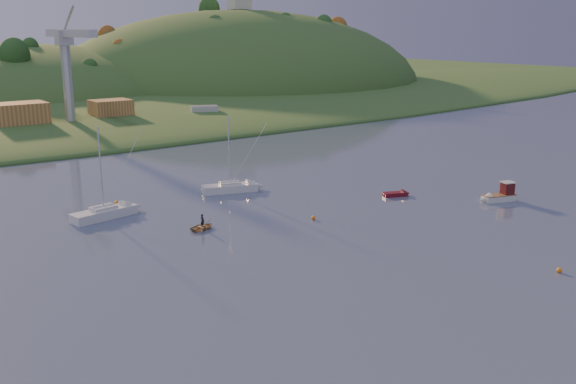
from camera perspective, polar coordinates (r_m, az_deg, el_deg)
ground at (r=55.49m, az=22.81°, el=-11.30°), size 500.00×500.00×0.00m
shore_slope at (r=195.74m, az=-23.40°, el=6.46°), size 640.00×150.00×7.00m
hill_center at (r=241.58m, az=-23.65°, el=7.72°), size 140.00×120.00×36.00m
hill_right at (r=260.79m, az=-4.20°, el=9.28°), size 150.00×130.00×60.00m
hilltop_house at (r=259.99m, az=-4.34°, el=16.63°), size 9.00×7.00×6.45m
wharf at (r=155.89m, az=-17.87°, el=5.65°), size 42.00×16.00×2.40m
shed_west at (r=152.77m, az=-22.72°, el=6.43°), size 11.00×8.00×4.80m
shed_east at (r=160.04m, az=-15.48°, el=7.19°), size 9.00×7.00×4.00m
dock_crane at (r=150.10m, az=-18.98°, el=11.40°), size 3.20×28.00×20.30m
fishing_boat at (r=92.02m, az=18.06°, el=-0.32°), size 5.70×3.22×3.47m
sailboat_near at (r=82.97m, az=-16.05°, el=-1.75°), size 8.56×3.88×11.45m
sailboat_far at (r=92.94m, az=-5.20°, el=0.45°), size 8.21×4.65×10.92m
canoe at (r=76.12m, az=-7.60°, el=-3.08°), size 3.40×2.68×0.64m
paddler at (r=75.98m, az=-7.61°, el=-2.73°), size 0.48×0.65×1.62m
red_tender at (r=91.84m, az=9.94°, el=-0.16°), size 4.15×2.71×1.34m
work_vessel at (r=164.30m, az=-7.44°, el=6.72°), size 16.58×10.66×4.02m
buoy_0 at (r=67.77m, az=22.98°, el=-6.42°), size 0.50×0.50×0.50m
buoy_1 at (r=79.25m, az=2.27°, el=-2.31°), size 0.50×0.50×0.50m
buoy_3 at (r=89.11m, az=-15.03°, el=-0.91°), size 0.50×0.50×0.50m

